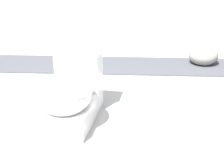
{
  "coord_description": "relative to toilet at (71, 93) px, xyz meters",
  "views": [
    {
      "loc": [
        2.12,
        0.58,
        1.19
      ],
      "look_at": [
        0.08,
        0.47,
        0.3
      ],
      "focal_mm": 50.0,
      "sensor_mm": 36.0,
      "label": 1
    }
  ],
  "objects": [
    {
      "name": "boulder_near",
      "position": [
        -1.29,
        1.25,
        -0.11
      ],
      "size": [
        0.41,
        0.41,
        0.22
      ],
      "primitive_type": "ellipsoid",
      "rotation": [
        0.0,
        0.0,
        1.93
      ],
      "color": "gray",
      "rests_on": "ground"
    },
    {
      "name": "toilet",
      "position": [
        0.0,
        0.0,
        0.0
      ],
      "size": [
        0.68,
        0.46,
        0.52
      ],
      "rotation": [
        0.0,
        0.0,
        -0.15
      ],
      "color": "white",
      "rests_on": "ground"
    },
    {
      "name": "ground_plane",
      "position": [
        -0.08,
        -0.17,
        -0.22
      ],
      "size": [
        14.0,
        14.0,
        0.0
      ],
      "primitive_type": "plane",
      "color": "#B7B2A8"
    },
    {
      "name": "gravel_strip",
      "position": [
        -1.2,
        0.33,
        -0.21
      ],
      "size": [
        0.56,
        8.0,
        0.01
      ],
      "primitive_type": "cube",
      "color": "#4C4C51",
      "rests_on": "ground"
    }
  ]
}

